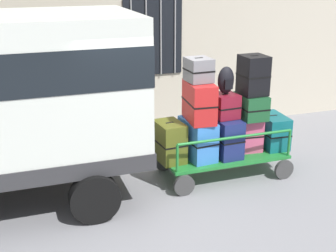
{
  "coord_description": "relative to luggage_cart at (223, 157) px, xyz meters",
  "views": [
    {
      "loc": [
        -1.99,
        -6.37,
        3.36
      ],
      "look_at": [
        0.21,
        -0.03,
        0.98
      ],
      "focal_mm": 48.72,
      "sensor_mm": 36.0,
      "label": 1
    }
  ],
  "objects": [
    {
      "name": "backpack",
      "position": [
        -0.01,
        0.0,
        1.32
      ],
      "size": [
        0.27,
        0.22,
        0.44
      ],
      "color": "black",
      "rests_on": "suitcase_center_middle"
    },
    {
      "name": "suitcase_midleft_top",
      "position": [
        -0.47,
        0.03,
        1.52
      ],
      "size": [
        0.39,
        0.43,
        0.37
      ],
      "color": "slate",
      "rests_on": "suitcase_midleft_middle"
    },
    {
      "name": "building_wall",
      "position": [
        -1.18,
        2.55,
        2.18
      ],
      "size": [
        12.0,
        0.38,
        5.0
      ],
      "color": "#BCB29E",
      "rests_on": "ground"
    },
    {
      "name": "suitcase_midleft_middle",
      "position": [
        -0.47,
        -0.03,
        1.02
      ],
      "size": [
        0.44,
        0.73,
        0.63
      ],
      "color": "#B21E1E",
      "rests_on": "suitcase_midleft_bottom"
    },
    {
      "name": "suitcase_left_bottom",
      "position": [
        -0.94,
        0.03,
        0.39
      ],
      "size": [
        0.44,
        0.59,
        0.65
      ],
      "color": "#4C5119",
      "rests_on": "luggage_cart"
    },
    {
      "name": "suitcase_midright_top",
      "position": [
        0.47,
        -0.01,
        1.37
      ],
      "size": [
        0.41,
        0.44,
        0.64
      ],
      "color": "black",
      "rests_on": "suitcase_midright_middle"
    },
    {
      "name": "luggage_cart",
      "position": [
        0.0,
        0.0,
        0.0
      ],
      "size": [
        2.1,
        1.03,
        0.38
      ],
      "color": "#1E722D",
      "rests_on": "ground"
    },
    {
      "name": "suitcase_midright_middle",
      "position": [
        0.47,
        -0.01,
        0.85
      ],
      "size": [
        0.42,
        0.59,
        0.4
      ],
      "color": "#194C28",
      "rests_on": "suitcase_midright_bottom"
    },
    {
      "name": "suitcase_right_bottom",
      "position": [
        0.94,
        0.04,
        0.34
      ],
      "size": [
        0.44,
        0.7,
        0.56
      ],
      "color": "#0F5960",
      "rests_on": "luggage_cart"
    },
    {
      "name": "suitcase_midleft_bottom",
      "position": [
        -0.47,
        0.0,
        0.39
      ],
      "size": [
        0.46,
        0.75,
        0.64
      ],
      "color": "#3372C6",
      "rests_on": "luggage_cart"
    },
    {
      "name": "suitcase_center_bottom",
      "position": [
        0.0,
        0.01,
        0.38
      ],
      "size": [
        0.41,
        0.78,
        0.64
      ],
      "color": "navy",
      "rests_on": "luggage_cart"
    },
    {
      "name": "ground_plane",
      "position": [
        -1.19,
        0.03,
        -0.32
      ],
      "size": [
        40.0,
        40.0,
        0.0
      ],
      "primitive_type": "plane",
      "color": "gray"
    },
    {
      "name": "suitcase_midright_bottom",
      "position": [
        0.47,
        -0.0,
        0.36
      ],
      "size": [
        0.42,
        0.39,
        0.58
      ],
      "color": "#CC4C72",
      "rests_on": "luggage_cart"
    },
    {
      "name": "suitcase_center_middle",
      "position": [
        0.0,
        0.01,
        0.9
      ],
      "size": [
        0.4,
        0.43,
        0.39
      ],
      "color": "maroon",
      "rests_on": "suitcase_center_bottom"
    },
    {
      "name": "cart_railing",
      "position": [
        -0.0,
        -0.0,
        0.44
      ],
      "size": [
        2.0,
        0.89,
        0.46
      ],
      "color": "#1E722D",
      "rests_on": "luggage_cart"
    }
  ]
}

